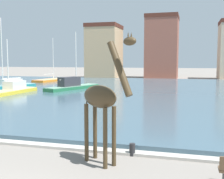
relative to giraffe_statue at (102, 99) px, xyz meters
The scene contains 10 objects.
harbor_water 24.73m from the giraffe_statue, 95.17° to the left, with size 83.30×45.82×0.31m, color #3D5666.
quay_edge_coping 3.51m from the giraffe_statue, 148.41° to the left, with size 83.30×0.50×0.12m, color #ADA89E.
giraffe_statue is the anchor object (origin of this frame).
sailboat_orange 40.87m from the giraffe_statue, 119.12° to the left, with size 3.48×9.21×7.70m.
sailboat_teal 29.12m from the giraffe_statue, 132.82° to the left, with size 4.54×9.13×9.12m.
sailboat_green 25.68m from the giraffe_statue, 114.69° to the left, with size 4.53×9.58×7.34m.
sailboat_yellow 22.50m from the giraffe_statue, 133.35° to the left, with size 2.03×8.20×6.03m.
mooring_bollard 2.63m from the giraffe_statue, 53.97° to the left, with size 0.24×0.24×0.50m, color #232326.
townhouse_corner_house 52.32m from the giraffe_statue, 106.75° to the left, with size 6.72×7.64×11.54m.
townhouse_narrow_midrow 53.66m from the giraffe_statue, 93.22° to the left, with size 6.83×7.73×13.47m.
Camera 1 is at (5.27, -5.36, 3.81)m, focal length 45.95 mm.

